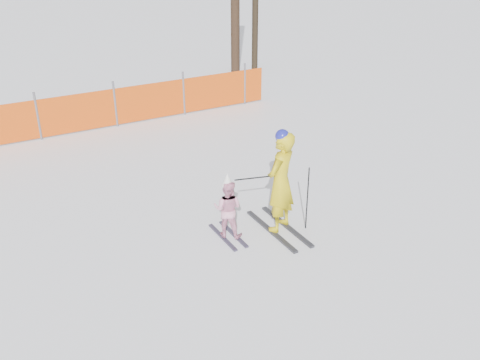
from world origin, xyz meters
name	(u,v)px	position (x,y,z in m)	size (l,w,h in m)	color
ground	(254,242)	(0.00, 0.00, 0.00)	(120.00, 120.00, 0.00)	white
adult	(281,182)	(0.62, 0.15, 0.97)	(0.81, 1.59, 1.94)	black
child	(228,208)	(-0.30, 0.39, 0.57)	(0.65, 0.98, 1.25)	black
ski_poles	(288,191)	(0.73, 0.07, 0.79)	(1.26, 0.44, 1.22)	black
safety_fence	(7,124)	(-3.02, 6.84, 0.56)	(14.61, 0.06, 1.25)	#595960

